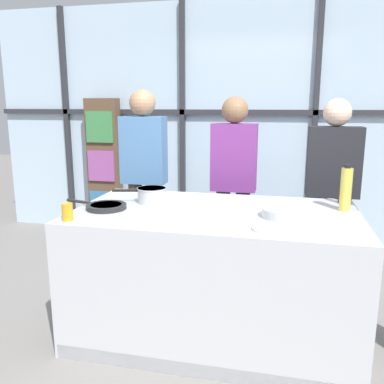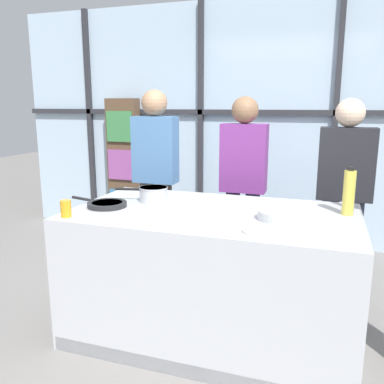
# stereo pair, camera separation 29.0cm
# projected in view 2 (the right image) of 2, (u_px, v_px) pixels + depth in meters

# --- Properties ---
(ground_plane) EXTENTS (18.00, 18.00, 0.00)m
(ground_plane) POSITION_uv_depth(u_px,v_px,m) (212.00, 332.00, 2.97)
(ground_plane) COLOR gray
(back_window_wall) EXTENTS (6.40, 0.10, 2.80)m
(back_window_wall) POSITION_uv_depth(u_px,v_px,m) (265.00, 124.00, 4.70)
(back_window_wall) COLOR silver
(back_window_wall) RESTS_ON ground_plane
(bookshelf) EXTENTS (0.41, 0.19, 1.70)m
(bookshelf) POSITION_uv_depth(u_px,v_px,m) (124.00, 166.00, 5.20)
(bookshelf) COLOR brown
(bookshelf) RESTS_ON ground_plane
(demo_island) EXTENTS (1.93, 1.09, 0.92)m
(demo_island) POSITION_uv_depth(u_px,v_px,m) (212.00, 274.00, 2.87)
(demo_island) COLOR silver
(demo_island) RESTS_ON ground_plane
(spectator_far_left) EXTENTS (0.42, 0.25, 1.77)m
(spectator_far_left) POSITION_uv_depth(u_px,v_px,m) (156.00, 168.00, 3.95)
(spectator_far_left) COLOR #47382D
(spectator_far_left) RESTS_ON ground_plane
(spectator_center_left) EXTENTS (0.41, 0.24, 1.70)m
(spectator_center_left) POSITION_uv_depth(u_px,v_px,m) (243.00, 177.00, 3.69)
(spectator_center_left) COLOR #232838
(spectator_center_left) RESTS_ON ground_plane
(spectator_center_right) EXTENTS (0.45, 0.24, 1.68)m
(spectator_center_right) POSITION_uv_depth(u_px,v_px,m) (344.00, 186.00, 3.43)
(spectator_center_right) COLOR #232838
(spectator_center_right) RESTS_ON ground_plane
(frying_pan) EXTENTS (0.49, 0.28, 0.04)m
(frying_pan) POSITION_uv_depth(u_px,v_px,m) (106.00, 204.00, 2.89)
(frying_pan) COLOR #232326
(frying_pan) RESTS_ON demo_island
(saucepan) EXTENTS (0.39, 0.22, 0.11)m
(saucepan) POSITION_uv_depth(u_px,v_px,m) (153.00, 194.00, 3.03)
(saucepan) COLOR silver
(saucepan) RESTS_ON demo_island
(white_plate) EXTENTS (0.22, 0.22, 0.01)m
(white_plate) POSITION_uv_depth(u_px,v_px,m) (262.00, 231.00, 2.31)
(white_plate) COLOR white
(white_plate) RESTS_ON demo_island
(mixing_bowl) EXTENTS (0.27, 0.27, 0.06)m
(mixing_bowl) POSITION_uv_depth(u_px,v_px,m) (280.00, 215.00, 2.56)
(mixing_bowl) COLOR silver
(mixing_bowl) RESTS_ON demo_island
(oil_bottle) EXTENTS (0.08, 0.08, 0.32)m
(oil_bottle) POSITION_uv_depth(u_px,v_px,m) (349.00, 192.00, 2.65)
(oil_bottle) COLOR #E0CC4C
(oil_bottle) RESTS_ON demo_island
(pepper_grinder) EXTENTS (0.05, 0.05, 0.20)m
(pepper_grinder) POSITION_uv_depth(u_px,v_px,m) (348.00, 195.00, 2.86)
(pepper_grinder) COLOR #332319
(pepper_grinder) RESTS_ON demo_island
(juice_glass_near) EXTENTS (0.07, 0.07, 0.11)m
(juice_glass_near) POSITION_uv_depth(u_px,v_px,m) (66.00, 209.00, 2.62)
(juice_glass_near) COLOR orange
(juice_glass_near) RESTS_ON demo_island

